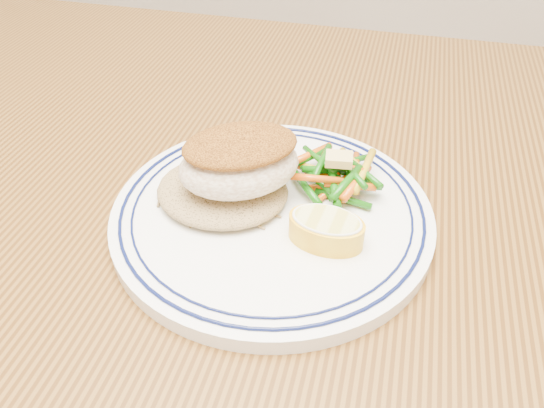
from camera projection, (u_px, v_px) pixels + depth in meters
The scene contains 7 objects.
dining_table at pixel (277, 265), 0.58m from camera, with size 1.50×0.90×0.75m.
plate at pixel (272, 213), 0.49m from camera, with size 0.29×0.29×0.02m.
rice_pilaf at pixel (222, 188), 0.49m from camera, with size 0.12×0.11×0.02m, color olive.
fish_fillet at pixel (239, 161), 0.46m from camera, with size 0.13×0.12×0.05m.
vegetable_pile at pixel (335, 175), 0.50m from camera, with size 0.11×0.10×0.03m.
butter_pat at pixel (339, 159), 0.48m from camera, with size 0.02×0.02×0.01m, color #DBC16B.
lemon_wedge at pixel (326, 229), 0.44m from camera, with size 0.07×0.07×0.03m.
Camera 1 is at (0.10, -0.39, 1.08)m, focal length 35.00 mm.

